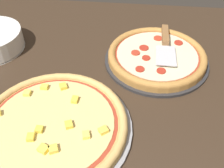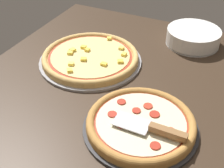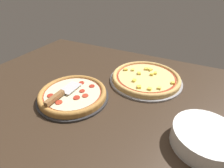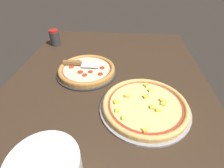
# 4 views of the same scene
# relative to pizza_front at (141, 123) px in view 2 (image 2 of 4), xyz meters

# --- Properties ---
(ground_plane) EXTENTS (1.44, 1.11, 0.04)m
(ground_plane) POSITION_rel_pizza_front_xyz_m (0.04, 0.13, -0.04)
(ground_plane) COLOR #38281C
(pizza_pan_front) EXTENTS (0.35, 0.35, 0.01)m
(pizza_pan_front) POSITION_rel_pizza_front_xyz_m (0.00, -0.00, -0.02)
(pizza_pan_front) COLOR #2D2D30
(pizza_pan_front) RESTS_ON ground_plane
(pizza_front) EXTENTS (0.33, 0.33, 0.03)m
(pizza_front) POSITION_rel_pizza_front_xyz_m (0.00, 0.00, 0.00)
(pizza_front) COLOR #B77F3D
(pizza_front) RESTS_ON pizza_pan_front
(pizza_pan_back) EXTENTS (0.41, 0.41, 0.01)m
(pizza_pan_back) POSITION_rel_pizza_front_xyz_m (0.27, 0.32, -0.02)
(pizza_pan_back) COLOR #939399
(pizza_pan_back) RESTS_ON ground_plane
(pizza_back) EXTENTS (0.39, 0.39, 0.03)m
(pizza_back) POSITION_rel_pizza_front_xyz_m (0.27, 0.32, -0.00)
(pizza_back) COLOR #DBAD60
(pizza_back) RESTS_ON pizza_pan_back
(serving_spatula) EXTENTS (0.07, 0.22, 0.02)m
(serving_spatula) POSITION_rel_pizza_front_xyz_m (-0.03, -0.06, 0.02)
(serving_spatula) COLOR silver
(serving_spatula) RESTS_ON pizza_front
(plate_stack) EXTENTS (0.23, 0.23, 0.07)m
(plate_stack) POSITION_rel_pizza_front_xyz_m (0.59, -0.01, 0.01)
(plate_stack) COLOR white
(plate_stack) RESTS_ON ground_plane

